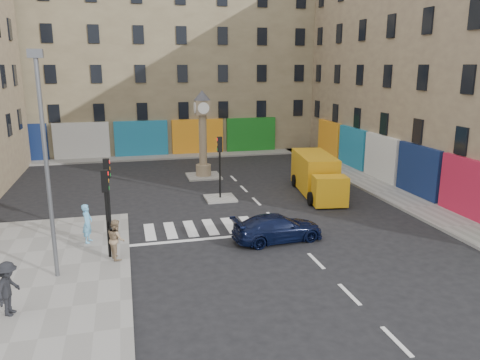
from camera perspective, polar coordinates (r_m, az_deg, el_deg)
name	(u,v)px	position (r m, az deg, el deg)	size (l,w,h in m)	color
ground	(299,244)	(21.66, 7.16, -7.71)	(120.00, 120.00, 0.00)	black
sidewalk_left	(31,289)	(18.83, -24.08, -12.06)	(7.00, 16.00, 0.15)	gray
sidewalk_right	(364,180)	(33.88, 14.87, -0.02)	(2.60, 30.00, 0.15)	gray
sidewalk_far	(166,156)	(41.83, -9.06, 2.85)	(32.00, 2.40, 0.15)	gray
island_near	(220,198)	(28.40, -2.43, -2.24)	(1.80, 1.80, 0.12)	gray
island_far	(204,176)	(34.11, -4.46, 0.47)	(2.40, 2.40, 0.12)	gray
building_right	(454,64)	(36.46, 24.61, 12.75)	(10.00, 30.00, 16.00)	#978563
building_far	(157,59)	(46.88, -10.12, 14.34)	(32.00, 10.00, 17.00)	gray
traffic_light_left_near	(106,200)	(19.69, -16.01, -2.32)	(0.28, 0.22, 3.70)	black
traffic_light_left_far	(108,185)	(22.01, -15.84, -0.62)	(0.28, 0.22, 3.70)	black
traffic_light_island	(220,157)	(27.81, -2.48, 2.78)	(0.28, 0.22, 3.70)	black
lamp_post	(45,155)	(18.04, -22.63, 2.79)	(0.50, 0.25, 8.30)	#595B60
clock_pillar	(203,128)	(33.48, -4.57, 6.29)	(1.20, 1.20, 6.10)	#978563
navy_sedan	(278,228)	(21.73, 4.62, -5.84)	(1.72, 4.24, 1.23)	black
yellow_van	(317,175)	(29.79, 9.35, 0.60)	(2.98, 6.82, 2.40)	orange
pedestrian_blue	(87,223)	(22.08, -18.11, -5.04)	(0.65, 0.42, 1.77)	#60ADDC
pedestrian_tan	(116,239)	(19.94, -14.85, -6.98)	(0.81, 0.63, 1.67)	#92785A
pedestrian_dark	(8,289)	(16.86, -26.41, -11.77)	(1.16, 0.66, 1.79)	black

